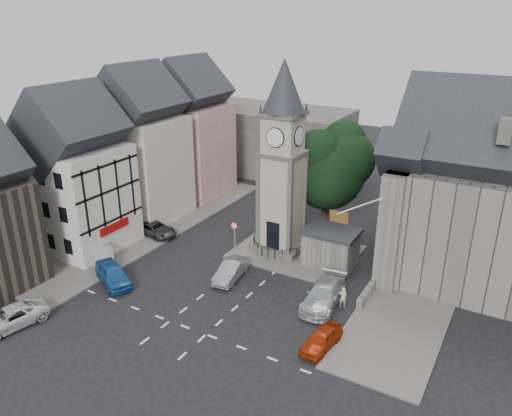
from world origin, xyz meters
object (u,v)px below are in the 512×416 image
Objects in this scene: car_east_red at (321,339)px; car_west_blue at (113,274)px; stone_shelter at (331,247)px; clock_tower at (283,160)px; pedestrian at (343,297)px.

car_west_blue is at bearing -171.27° from car_east_red.
stone_shelter reaches higher than car_west_blue.
clock_tower is 12.39m from pedestrian.
car_west_blue is (-8.48, -11.66, -7.34)m from clock_tower.
clock_tower is at bearing -59.61° from pedestrian.
car_west_blue is (-13.28, -11.17, -0.77)m from stone_shelter.
car_east_red is at bearing -60.34° from car_west_blue.
stone_shelter is 0.94× the size of car_west_blue.
car_east_red is 5.03m from pedestrian.
clock_tower is at bearing 134.18° from car_east_red.
car_east_red is (3.70, -10.50, -0.93)m from stone_shelter.
stone_shelter is at bearing 115.88° from car_east_red.
clock_tower reaches higher than stone_shelter.
car_east_red is at bearing -70.59° from stone_shelter.
pedestrian is (3.20, -5.50, -0.76)m from stone_shelter.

